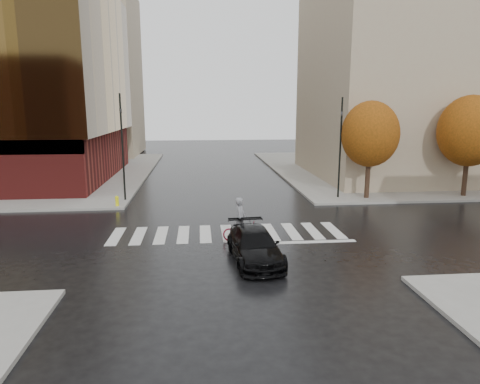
# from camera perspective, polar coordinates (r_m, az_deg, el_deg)

# --- Properties ---
(ground) EXTENTS (120.00, 120.00, 0.00)m
(ground) POSITION_cam_1_polar(r_m,az_deg,el_deg) (21.19, -1.62, -5.90)
(ground) COLOR black
(ground) RESTS_ON ground
(sidewalk_ne) EXTENTS (30.00, 30.00, 0.15)m
(sidewalk_ne) POSITION_cam_1_polar(r_m,az_deg,el_deg) (47.27, 22.78, 2.97)
(sidewalk_ne) COLOR gray
(sidewalk_ne) RESTS_ON ground
(crosswalk) EXTENTS (12.00, 3.00, 0.01)m
(crosswalk) POSITION_cam_1_polar(r_m,az_deg,el_deg) (21.66, -1.71, -5.50)
(crosswalk) COLOR silver
(crosswalk) RESTS_ON ground
(building_ne_tan) EXTENTS (16.00, 16.00, 18.00)m
(building_ne_tan) POSITION_cam_1_polar(r_m,az_deg,el_deg) (41.56, 21.42, 14.60)
(building_ne_tan) COLOR tan
(building_ne_tan) RESTS_ON sidewalk_ne
(building_nw_far) EXTENTS (14.00, 12.00, 20.00)m
(building_nw_far) POSITION_cam_1_polar(r_m,az_deg,el_deg) (59.14, -20.54, 14.47)
(building_nw_far) COLOR tan
(building_nw_far) RESTS_ON sidewalk_nw
(tree_ne_a) EXTENTS (3.80, 3.80, 6.50)m
(tree_ne_a) POSITION_cam_1_polar(r_m,az_deg,el_deg) (29.88, 16.96, 7.39)
(tree_ne_a) COLOR black
(tree_ne_a) RESTS_ON sidewalk_ne
(tree_ne_b) EXTENTS (4.20, 4.20, 6.89)m
(tree_ne_b) POSITION_cam_1_polar(r_m,az_deg,el_deg) (33.17, 28.31, 7.17)
(tree_ne_b) COLOR black
(tree_ne_b) RESTS_ON sidewalk_ne
(sedan) EXTENTS (2.19, 4.69, 1.33)m
(sedan) POSITION_cam_1_polar(r_m,az_deg,el_deg) (17.74, 1.96, -7.15)
(sedan) COLOR black
(sedan) RESTS_ON ground
(cyclist) EXTENTS (2.00, 1.19, 2.15)m
(cyclist) POSITION_cam_1_polar(r_m,az_deg,el_deg) (20.07, 0.24, -4.71)
(cyclist) COLOR maroon
(cyclist) RESTS_ON ground
(traffic_light_nw) EXTENTS (0.21, 0.18, 6.95)m
(traffic_light_nw) POSITION_cam_1_polar(r_m,az_deg,el_deg) (28.98, -15.45, 6.59)
(traffic_light_nw) COLOR black
(traffic_light_nw) RESTS_ON sidewalk_nw
(traffic_light_ne) EXTENTS (0.19, 0.21, 6.71)m
(traffic_light_ne) POSITION_cam_1_polar(r_m,az_deg,el_deg) (29.59, 13.25, 6.49)
(traffic_light_ne) COLOR black
(traffic_light_ne) RESTS_ON sidewalk_ne
(fire_hydrant) EXTENTS (0.23, 0.23, 0.65)m
(fire_hydrant) POSITION_cam_1_polar(r_m,az_deg,el_deg) (27.78, -16.08, -1.08)
(fire_hydrant) COLOR #F0EB0E
(fire_hydrant) RESTS_ON sidewalk_nw
(manhole) EXTENTS (0.75, 0.75, 0.01)m
(manhole) POSITION_cam_1_polar(r_m,az_deg,el_deg) (22.61, 2.60, -4.77)
(manhole) COLOR #4D391B
(manhole) RESTS_ON ground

